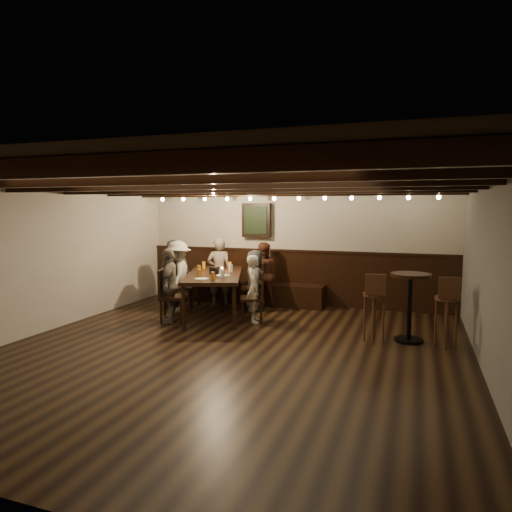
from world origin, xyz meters
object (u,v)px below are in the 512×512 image
at_px(bar_stool_left, 374,316).
at_px(bar_stool_right, 446,321).
at_px(person_left_far, 169,285).
at_px(chair_left_far, 171,306).
at_px(chair_right_far, 253,307).
at_px(person_right_far, 255,289).
at_px(chair_left_near, 180,296).
at_px(person_left_near, 178,276).
at_px(person_bench_centre, 219,271).
at_px(chair_right_near, 253,296).
at_px(high_top_table, 410,297).
at_px(person_bench_left, 175,273).
at_px(person_right_near, 255,280).
at_px(person_bench_right, 262,274).
at_px(dining_table, 214,277).

bearing_deg(bar_stool_left, bar_stool_right, -4.56).
height_order(person_left_far, bar_stool_right, person_left_far).
bearing_deg(chair_left_far, chair_right_far, 90.00).
bearing_deg(person_right_far, bar_stool_left, -123.80).
height_order(chair_left_near, person_left_near, person_left_near).
bearing_deg(person_left_near, person_bench_centre, 128.66).
xyz_separation_m(chair_right_near, high_top_table, (2.92, -1.17, 0.39)).
xyz_separation_m(person_bench_left, person_right_far, (2.00, -0.73, -0.09)).
bearing_deg(person_right_far, person_left_near, 59.04).
distance_m(bar_stool_left, bar_stool_right, 1.00).
xyz_separation_m(person_right_near, bar_stool_left, (2.39, -1.39, -0.21)).
bearing_deg(person_bench_right, chair_right_near, 68.20).
bearing_deg(person_left_far, person_right_far, 90.00).
xyz_separation_m(chair_left_far, person_right_near, (1.09, 1.34, 0.31)).
bearing_deg(person_bench_left, person_bench_right, 180.00).
distance_m(person_bench_centre, bar_stool_left, 3.73).
relative_size(person_bench_left, bar_stool_right, 1.30).
height_order(chair_right_near, person_bench_centre, person_bench_centre).
height_order(person_right_near, person_right_far, person_right_near).
bearing_deg(person_bench_right, dining_table, 45.00).
bearing_deg(person_bench_centre, person_left_near, 38.66).
bearing_deg(high_top_table, person_left_near, 170.93).
bearing_deg(person_right_far, chair_right_far, 90.00).
relative_size(high_top_table, bar_stool_right, 0.99).
height_order(chair_left_far, chair_right_near, chair_right_near).
distance_m(person_right_far, bar_stool_left, 2.17).
bearing_deg(person_bench_right, person_left_near, 15.26).
bearing_deg(person_bench_left, person_left_near, 108.43).
bearing_deg(chair_right_far, person_bench_left, 50.17).
height_order(person_bench_left, person_right_far, person_bench_left).
height_order(chair_left_far, bar_stool_left, bar_stool_left).
distance_m(chair_left_far, chair_right_far, 1.44).
distance_m(chair_left_near, chair_right_far, 1.70).
xyz_separation_m(chair_left_far, high_top_table, (3.98, 0.15, 0.39)).
bearing_deg(person_right_far, bar_stool_right, -118.33).
bearing_deg(chair_right_far, person_right_far, -90.00).
relative_size(person_left_near, high_top_table, 1.33).
bearing_deg(high_top_table, chair_right_far, 172.95).
xyz_separation_m(chair_left_far, person_left_far, (-0.03, -0.01, 0.37)).
xyz_separation_m(person_bench_right, high_top_table, (2.90, -1.66, 0.03)).
bearing_deg(dining_table, chair_right_near, 32.01).
height_order(high_top_table, bar_stool_right, bar_stool_right).
bearing_deg(bar_stool_left, person_bench_left, 155.38).
height_order(person_bench_left, bar_stool_left, person_bench_left).
distance_m(person_bench_centre, person_left_far, 1.68).
relative_size(dining_table, person_right_far, 1.96).
xyz_separation_m(chair_right_near, bar_stool_right, (3.42, -1.33, 0.10)).
distance_m(person_left_far, bar_stool_right, 4.52).
height_order(person_bench_right, person_left_near, person_left_near).
distance_m(person_right_far, bar_stool_right, 3.14).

